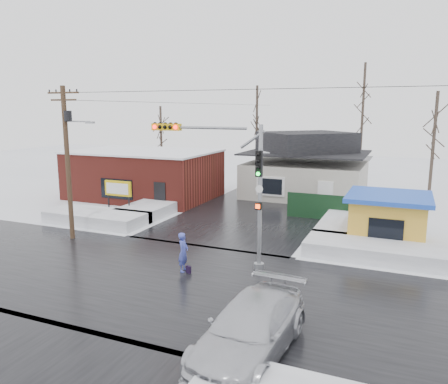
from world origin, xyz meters
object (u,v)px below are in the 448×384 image
at_px(kiosk, 388,218).
at_px(pedestrian, 183,252).
at_px(utility_pole, 68,154).
at_px(marquee_sign, 118,189).
at_px(car, 251,329).
at_px(traffic_signal, 229,175).

height_order(kiosk, pedestrian, kiosk).
height_order(utility_pole, kiosk, utility_pole).
xyz_separation_m(utility_pole, pedestrian, (8.69, -2.20, -4.16)).
height_order(marquee_sign, kiosk, kiosk).
distance_m(kiosk, car, 14.64).
xyz_separation_m(kiosk, car, (-3.37, -14.23, -0.60)).
height_order(utility_pole, car, utility_pole).
relative_size(utility_pole, marquee_sign, 3.53).
bearing_deg(pedestrian, kiosk, -52.35).
relative_size(kiosk, pedestrian, 2.42).
relative_size(traffic_signal, marquee_sign, 2.75).
distance_m(kiosk, pedestrian, 12.34).
xyz_separation_m(marquee_sign, car, (15.13, -13.73, -1.06)).
bearing_deg(car, traffic_signal, 119.94).
bearing_deg(traffic_signal, kiosk, 44.84).
bearing_deg(kiosk, marquee_sign, -178.45).
distance_m(utility_pole, marquee_sign, 6.87).
bearing_deg(pedestrian, utility_pole, 68.56).
bearing_deg(traffic_signal, car, -62.83).
distance_m(traffic_signal, pedestrian, 4.29).
relative_size(kiosk, car, 0.78).
height_order(traffic_signal, marquee_sign, traffic_signal).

